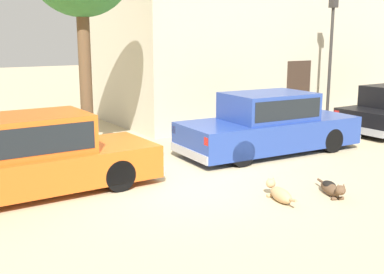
{
  "coord_description": "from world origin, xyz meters",
  "views": [
    {
      "loc": [
        -4.71,
        -7.84,
        2.93
      ],
      "look_at": [
        0.48,
        0.2,
        0.9
      ],
      "focal_mm": 44.58,
      "sensor_mm": 36.0,
      "label": 1
    }
  ],
  "objects_px": {
    "stray_dog_spotted": "(279,193)",
    "parked_sedan_nearest": "(32,155)",
    "stray_dog_tan": "(331,188)",
    "street_lamp": "(331,46)",
    "parked_sedan_second": "(269,123)"
  },
  "relations": [
    {
      "from": "parked_sedan_nearest",
      "to": "parked_sedan_second",
      "type": "xyz_separation_m",
      "value": [
        5.94,
        0.06,
        0.01
      ]
    },
    {
      "from": "parked_sedan_nearest",
      "to": "street_lamp",
      "type": "xyz_separation_m",
      "value": [
        10.23,
        1.94,
        1.86
      ]
    },
    {
      "from": "parked_sedan_second",
      "to": "stray_dog_tan",
      "type": "distance_m",
      "value": 3.52
    },
    {
      "from": "parked_sedan_second",
      "to": "stray_dog_spotted",
      "type": "bearing_deg",
      "value": -125.07
    },
    {
      "from": "stray_dog_spotted",
      "to": "parked_sedan_nearest",
      "type": "bearing_deg",
      "value": 65.3
    },
    {
      "from": "stray_dog_tan",
      "to": "street_lamp",
      "type": "height_order",
      "value": "street_lamp"
    },
    {
      "from": "stray_dog_tan",
      "to": "street_lamp",
      "type": "xyz_separation_m",
      "value": [
        5.59,
        5.1,
        2.46
      ]
    },
    {
      "from": "parked_sedan_nearest",
      "to": "stray_dog_spotted",
      "type": "xyz_separation_m",
      "value": [
        3.62,
        -2.84,
        -0.6
      ]
    },
    {
      "from": "stray_dog_tan",
      "to": "parked_sedan_second",
      "type": "bearing_deg",
      "value": -178.6
    },
    {
      "from": "parked_sedan_second",
      "to": "stray_dog_tan",
      "type": "relative_size",
      "value": 4.78
    },
    {
      "from": "parked_sedan_nearest",
      "to": "stray_dog_spotted",
      "type": "relative_size",
      "value": 4.65
    },
    {
      "from": "parked_sedan_nearest",
      "to": "street_lamp",
      "type": "distance_m",
      "value": 10.58
    },
    {
      "from": "stray_dog_spotted",
      "to": "street_lamp",
      "type": "height_order",
      "value": "street_lamp"
    },
    {
      "from": "parked_sedan_nearest",
      "to": "stray_dog_spotted",
      "type": "distance_m",
      "value": 4.64
    },
    {
      "from": "parked_sedan_second",
      "to": "stray_dog_tan",
      "type": "bearing_deg",
      "value": -108.35
    }
  ]
}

